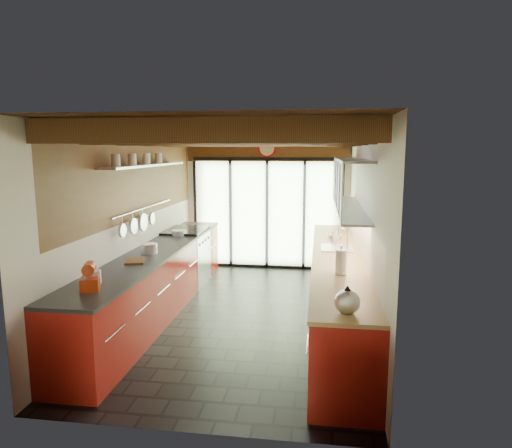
# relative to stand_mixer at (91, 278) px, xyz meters

# --- Properties ---
(ground) EXTENTS (5.50, 5.50, 0.00)m
(ground) POSITION_rel_stand_mixer_xyz_m (1.27, 1.88, -1.03)
(ground) COLOR black
(ground) RESTS_ON ground
(room_shell) EXTENTS (5.50, 5.50, 5.50)m
(room_shell) POSITION_rel_stand_mixer_xyz_m (1.27, 1.88, 0.62)
(room_shell) COLOR silver
(room_shell) RESTS_ON ground
(ceiling_beams) EXTENTS (3.14, 5.06, 4.90)m
(ceiling_beams) POSITION_rel_stand_mixer_xyz_m (1.27, 2.26, 1.43)
(ceiling_beams) COLOR #593316
(ceiling_beams) RESTS_ON ground
(glass_door) EXTENTS (2.95, 0.10, 2.90)m
(glass_door) POSITION_rel_stand_mixer_xyz_m (1.27, 4.58, 0.63)
(glass_door) COLOR #C6EAAD
(glass_door) RESTS_ON ground
(left_counter) EXTENTS (0.68, 5.00, 0.92)m
(left_counter) POSITION_rel_stand_mixer_xyz_m (-0.00, 1.88, -0.57)
(left_counter) COLOR #A61D15
(left_counter) RESTS_ON ground
(range_stove) EXTENTS (0.66, 0.90, 0.97)m
(range_stove) POSITION_rel_stand_mixer_xyz_m (-0.00, 3.33, -0.56)
(range_stove) COLOR silver
(range_stove) RESTS_ON ground
(right_counter) EXTENTS (0.68, 5.00, 0.92)m
(right_counter) POSITION_rel_stand_mixer_xyz_m (2.54, 1.89, -0.57)
(right_counter) COLOR #A61D15
(right_counter) RESTS_ON ground
(sink_assembly) EXTENTS (0.45, 0.52, 0.43)m
(sink_assembly) POSITION_rel_stand_mixer_xyz_m (2.56, 2.28, -0.07)
(sink_assembly) COLOR silver
(sink_assembly) RESTS_ON right_counter
(upper_cabinets_right) EXTENTS (0.34, 3.00, 3.00)m
(upper_cabinets_right) POSITION_rel_stand_mixer_xyz_m (2.70, 2.18, 0.82)
(upper_cabinets_right) COLOR silver
(upper_cabinets_right) RESTS_ON ground
(left_wall_fixtures) EXTENTS (0.28, 2.60, 0.96)m
(left_wall_fixtures) POSITION_rel_stand_mixer_xyz_m (-0.20, 2.03, 0.85)
(left_wall_fixtures) COLOR silver
(left_wall_fixtures) RESTS_ON ground
(stand_mixer) EXTENTS (0.27, 0.35, 0.28)m
(stand_mixer) POSITION_rel_stand_mixer_xyz_m (0.00, 0.00, 0.00)
(stand_mixer) COLOR #B52E0E
(stand_mixer) RESTS_ON left_counter
(pot_large) EXTENTS (0.25, 0.25, 0.14)m
(pot_large) POSITION_rel_stand_mixer_xyz_m (0.00, 1.60, -0.04)
(pot_large) COLOR silver
(pot_large) RESTS_ON left_counter
(pot_small) EXTENTS (0.31, 0.31, 0.09)m
(pot_small) POSITION_rel_stand_mixer_xyz_m (0.00, 2.94, -0.07)
(pot_small) COLOR silver
(pot_small) RESTS_ON left_counter
(cutting_board) EXTENTS (0.31, 0.37, 0.03)m
(cutting_board) POSITION_rel_stand_mixer_xyz_m (0.00, 1.12, -0.10)
(cutting_board) COLOR brown
(cutting_board) RESTS_ON left_counter
(kettle) EXTENTS (0.28, 0.30, 0.26)m
(kettle) POSITION_rel_stand_mixer_xyz_m (2.54, -0.37, 0.00)
(kettle) COLOR silver
(kettle) RESTS_ON right_counter
(paper_towel) EXTENTS (0.14, 0.14, 0.34)m
(paper_towel) POSITION_rel_stand_mixer_xyz_m (2.54, 0.89, 0.03)
(paper_towel) COLOR white
(paper_towel) RESTS_ON right_counter
(soap_bottle) EXTENTS (0.12, 0.12, 0.21)m
(soap_bottle) POSITION_rel_stand_mixer_xyz_m (2.54, 2.84, -0.01)
(soap_bottle) COLOR silver
(soap_bottle) RESTS_ON right_counter
(bowl) EXTENTS (0.24, 0.24, 0.06)m
(bowl) POSITION_rel_stand_mixer_xyz_m (2.54, 3.11, -0.08)
(bowl) COLOR silver
(bowl) RESTS_ON right_counter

